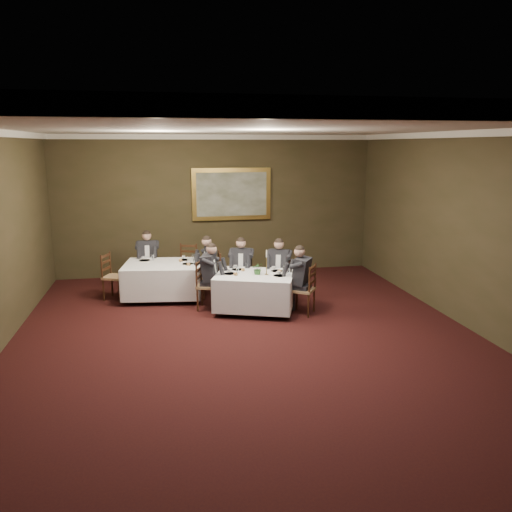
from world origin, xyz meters
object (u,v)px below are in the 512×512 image
object	(u,v)px
chair_main_backleft	(242,286)
diner_sec_endright	(211,274)
chair_main_backright	(279,287)
diner_main_backleft	(242,276)
table_main	(255,289)
chair_main_endleft	(208,295)
candlestick	(266,265)
painting	(232,194)
diner_main_endleft	(208,284)
table_second	(163,278)
chair_sec_backright	(187,275)
diner_main_endright	(303,288)
chair_sec_backleft	(149,276)
chair_main_endright	(303,300)
chair_sec_endleft	(115,286)
diner_main_backright	(279,277)
chair_sec_endright	(212,284)
diner_sec_backleft	(148,266)
centerpiece	(258,268)

from	to	relation	value
chair_main_backleft	diner_sec_endright	xyz separation A→B (m)	(-0.63, 0.23, 0.23)
chair_main_backright	diner_main_backleft	bearing A→B (deg)	5.64
table_main	diner_sec_endright	bearing A→B (deg)	124.46
chair_main_endleft	candlestick	bearing A→B (deg)	88.60
candlestick	painting	distance (m)	3.42
chair_main_backright	diner_sec_endright	xyz separation A→B (m)	(-1.40, 0.51, 0.23)
table_main	chair_main_backleft	xyz separation A→B (m)	(-0.12, 0.87, -0.17)
diner_main_backleft	diner_main_endleft	size ratio (longest dim) A/B	1.00
table_second	candlestick	xyz separation A→B (m)	(2.00, -1.31, 0.50)
chair_main_endleft	painting	xyz separation A→B (m)	(0.90, 2.84, 1.75)
chair_sec_backright	table_main	bearing A→B (deg)	140.96
diner_main_backleft	table_main	bearing A→B (deg)	114.53
diner_main_backleft	chair_main_endleft	size ratio (longest dim) A/B	1.35
diner_main_endright	chair_sec_backleft	distance (m)	3.88
chair_main_endright	chair_sec_endleft	size ratio (longest dim) A/B	1.00
table_main	chair_sec_backright	distance (m)	2.37
diner_sec_endright	painting	distance (m)	2.67
diner_main_backleft	chair_main_backright	size ratio (longest dim) A/B	1.35
chair_sec_backright	candlestick	xyz separation A→B (m)	(1.45, -2.09, 0.67)
diner_main_backright	diner_main_endright	world-z (taller)	same
chair_sec_backleft	chair_sec_endright	bearing A→B (deg)	145.60
diner_main_endright	diner_sec_backleft	distance (m)	3.87
candlestick	diner_main_endright	bearing A→B (deg)	-19.58
chair_main_backleft	diner_main_backright	xyz separation A→B (m)	(0.76, -0.28, 0.23)
chair_main_backleft	chair_main_endright	world-z (taller)	same
diner_main_endright	chair_sec_backleft	xyz separation A→B (m)	(-3.00, 2.45, -0.23)
chair_sec_backleft	centerpiece	size ratio (longest dim) A/B	3.98
table_main	chair_sec_endleft	bearing A→B (deg)	153.91
chair_main_backleft	chair_sec_endleft	world-z (taller)	same
diner_main_endleft	diner_sec_endright	xyz separation A→B (m)	(0.14, 0.79, 0.00)
table_main	diner_main_endright	distance (m)	0.95
diner_main_endright	diner_sec_endright	xyz separation A→B (m)	(-1.65, 1.42, 0.00)
diner_main_backright	chair_sec_backleft	world-z (taller)	diner_main_backright
diner_main_endleft	diner_sec_backleft	xyz separation A→B (m)	(-1.21, 1.80, 0.00)
diner_sec_backleft	centerpiece	xyz separation A→B (m)	(2.16, -2.15, 0.38)
chair_sec_endleft	painting	size ratio (longest dim) A/B	0.50
diner_main_backright	chair_sec_backright	distance (m)	2.36
painting	diner_main_backright	bearing A→B (deg)	-76.03
table_main	table_second	distance (m)	2.17
chair_sec_backleft	chair_sec_endleft	xyz separation A→B (m)	(-0.70, -0.76, 0.00)
table_second	diner_sec_backleft	xyz separation A→B (m)	(-0.33, 0.88, 0.06)
chair_sec_endright	candlestick	world-z (taller)	candlestick
diner_main_backleft	chair_sec_backleft	bearing A→B (deg)	-16.54
chair_main_backleft	candlestick	size ratio (longest dim) A/B	1.96
chair_sec_backright	diner_main_backleft	bearing A→B (deg)	153.22
chair_main_backright	diner_sec_endright	bearing A→B (deg)	4.55
diner_main_endright	chair_sec_backleft	size ratio (longest dim) A/B	1.35
diner_main_backright	chair_sec_endright	bearing A→B (deg)	3.96
diner_main_backleft	painting	world-z (taller)	painting
chair_main_endleft	chair_sec_endleft	bearing A→B (deg)	-100.84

